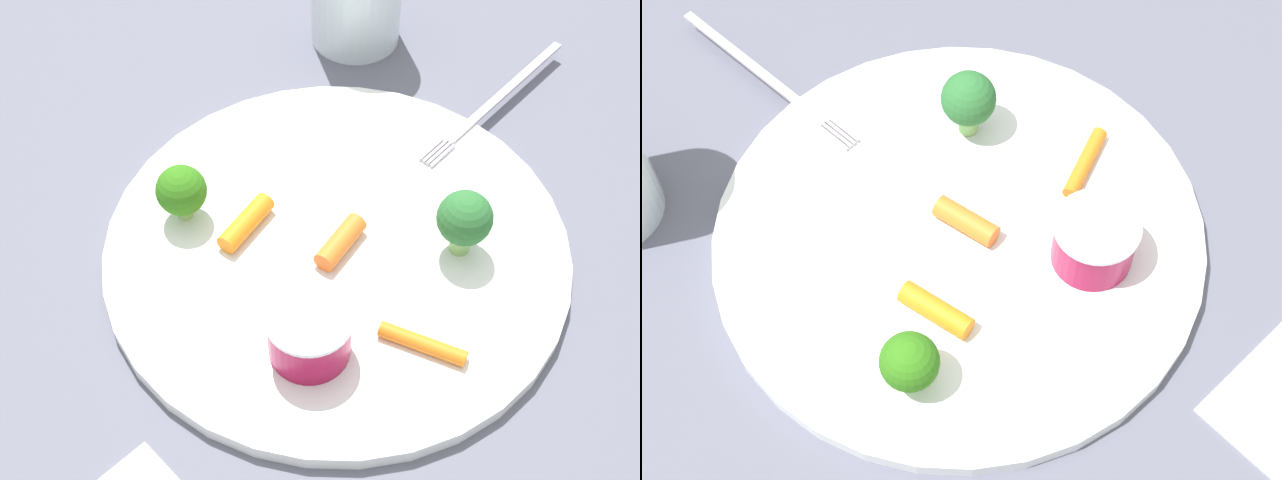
{
  "view_description": "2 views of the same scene",
  "coord_description": "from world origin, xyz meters",
  "views": [
    {
      "loc": [
        0.33,
        -0.18,
        0.49
      ],
      "look_at": [
        0.01,
        -0.02,
        0.03
      ],
      "focal_mm": 50.67,
      "sensor_mm": 36.0,
      "label": 1
    },
    {
      "loc": [
        -0.14,
        -0.3,
        0.54
      ],
      "look_at": [
        -0.0,
        -0.02,
        0.03
      ],
      "focal_mm": 54.68,
      "sensor_mm": 36.0,
      "label": 2
    }
  ],
  "objects": [
    {
      "name": "plate",
      "position": [
        0.0,
        0.0,
        0.01
      ],
      "size": [
        0.32,
        0.32,
        0.01
      ],
      "primitive_type": "cylinder",
      "color": "white",
      "rests_on": "ground_plane"
    },
    {
      "name": "carrot_stick_1",
      "position": [
        0.1,
        0.01,
        0.02
      ],
      "size": [
        0.05,
        0.04,
        0.01
      ],
      "primitive_type": "cylinder",
      "rotation": [
        1.57,
        0.0,
        2.26
      ],
      "color": "orange",
      "rests_on": "plate"
    },
    {
      "name": "ground_plane",
      "position": [
        0.0,
        0.0,
        0.0
      ],
      "size": [
        2.4,
        2.4,
        0.0
      ],
      "primitive_type": "plane",
      "color": "#585A6A"
    },
    {
      "name": "sauce_cup",
      "position": [
        0.07,
        -0.05,
        0.03
      ],
      "size": [
        0.05,
        0.05,
        0.04
      ],
      "color": "maroon",
      "rests_on": "plate"
    },
    {
      "name": "carrot_stick_2",
      "position": [
        -0.04,
        -0.05,
        0.02
      ],
      "size": [
        0.04,
        0.05,
        0.01
      ],
      "primitive_type": "cylinder",
      "rotation": [
        1.57,
        0.0,
        0.54
      ],
      "color": "orange",
      "rests_on": "plate"
    },
    {
      "name": "carrot_stick_0",
      "position": [
        0.01,
        0.0,
        0.02
      ],
      "size": [
        0.03,
        0.04,
        0.01
      ],
      "primitive_type": "cylinder",
      "rotation": [
        1.57,
        0.0,
        3.67
      ],
      "color": "orange",
      "rests_on": "plate"
    },
    {
      "name": "fork",
      "position": [
        -0.07,
        0.17,
        0.01
      ],
      "size": [
        0.08,
        0.17,
        0.0
      ],
      "color": "#BBB3BF",
      "rests_on": "plate"
    },
    {
      "name": "broccoli_floret_1",
      "position": [
        -0.07,
        -0.08,
        0.04
      ],
      "size": [
        0.04,
        0.04,
        0.04
      ],
      "color": "#8CC065",
      "rests_on": "plate"
    },
    {
      "name": "broccoli_floret_0",
      "position": [
        0.04,
        0.07,
        0.04
      ],
      "size": [
        0.04,
        0.04,
        0.05
      ],
      "color": "#83BE66",
      "rests_on": "plate"
    }
  ]
}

